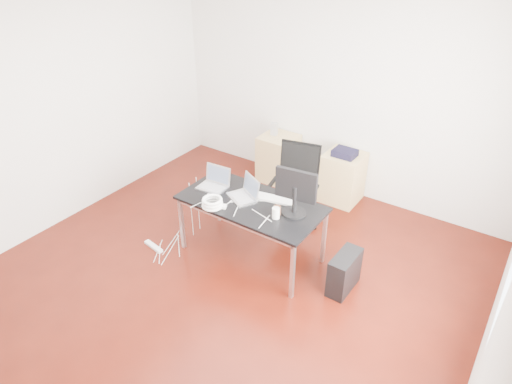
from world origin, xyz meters
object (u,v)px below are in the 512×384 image
Objects in this scene: office_chair at (295,185)px; pc_tower at (344,272)px; filing_cabinet_right at (342,177)px; desk at (251,206)px; filing_cabinet_left at (278,158)px.

pc_tower is (1.03, -0.72, -0.39)m from office_chair.
filing_cabinet_right is 1.84m from pc_tower.
desk is at bearing -109.70° from office_chair.
filing_cabinet_right is (1.04, 0.00, 0.00)m from filing_cabinet_left.
desk is 1.23m from pc_tower.
filing_cabinet_left and filing_cabinet_right have the same top height.
pc_tower is at bearing -64.02° from filing_cabinet_right.
pc_tower is (1.85, -1.65, -0.13)m from filing_cabinet_left.
desk reaches higher than pc_tower.
desk is 1.89m from filing_cabinet_left.
office_chair is 1.32m from pc_tower.
pc_tower is at bearing -41.73° from filing_cabinet_left.
office_chair is 2.40× the size of pc_tower.
pc_tower is (1.14, 0.08, -0.46)m from desk.
filing_cabinet_left is (-0.71, 1.72, -0.33)m from desk.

